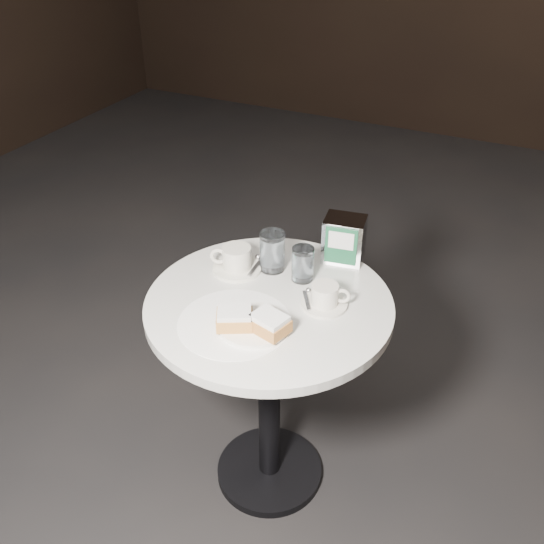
{
  "coord_description": "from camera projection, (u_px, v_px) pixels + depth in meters",
  "views": [
    {
      "loc": [
        0.6,
        -1.23,
        1.75
      ],
      "look_at": [
        0.0,
        0.02,
        0.83
      ],
      "focal_mm": 40.0,
      "sensor_mm": 36.0,
      "label": 1
    }
  ],
  "objects": [
    {
      "name": "coffee_cup_right",
      "position": [
        325.0,
        297.0,
        1.66
      ],
      "size": [
        0.16,
        0.16,
        0.07
      ],
      "rotation": [
        0.0,
        0.0,
        0.28
      ],
      "color": "silver",
      "rests_on": "cafe_table"
    },
    {
      "name": "ground",
      "position": [
        270.0,
        473.0,
        2.11
      ],
      "size": [
        7.0,
        7.0,
        0.0
      ],
      "primitive_type": "plane",
      "color": "black",
      "rests_on": "ground"
    },
    {
      "name": "sugar_spill",
      "position": [
        235.0,
        323.0,
        1.61
      ],
      "size": [
        0.31,
        0.31,
        0.0
      ],
      "primitive_type": "cylinder",
      "rotation": [
        0.0,
        0.0,
        0.01
      ],
      "color": "white",
      "rests_on": "cafe_table"
    },
    {
      "name": "beignet_plate",
      "position": [
        253.0,
        323.0,
        1.58
      ],
      "size": [
        0.22,
        0.22,
        0.06
      ],
      "rotation": [
        0.0,
        0.0,
        0.16
      ],
      "color": "white",
      "rests_on": "cafe_table"
    },
    {
      "name": "napkin_dispenser",
      "position": [
        344.0,
        239.0,
        1.84
      ],
      "size": [
        0.13,
        0.12,
        0.14
      ],
      "rotation": [
        0.0,
        0.0,
        0.16
      ],
      "color": "silver",
      "rests_on": "cafe_table"
    },
    {
      "name": "coffee_cup_left",
      "position": [
        236.0,
        260.0,
        1.81
      ],
      "size": [
        0.19,
        0.19,
        0.08
      ],
      "rotation": [
        0.0,
        0.0,
        0.33
      ],
      "color": "white",
      "rests_on": "cafe_table"
    },
    {
      "name": "cafe_table",
      "position": [
        269.0,
        354.0,
        1.81
      ],
      "size": [
        0.7,
        0.7,
        0.74
      ],
      "color": "black",
      "rests_on": "ground"
    },
    {
      "name": "water_glass_right",
      "position": [
        303.0,
        264.0,
        1.76
      ],
      "size": [
        0.08,
        0.08,
        0.1
      ],
      "rotation": [
        0.0,
        0.0,
        -0.37
      ],
      "color": "silver",
      "rests_on": "cafe_table"
    },
    {
      "name": "water_glass_left",
      "position": [
        272.0,
        252.0,
        1.8
      ],
      "size": [
        0.08,
        0.08,
        0.12
      ],
      "rotation": [
        0.0,
        0.0,
        0.08
      ],
      "color": "white",
      "rests_on": "cafe_table"
    }
  ]
}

